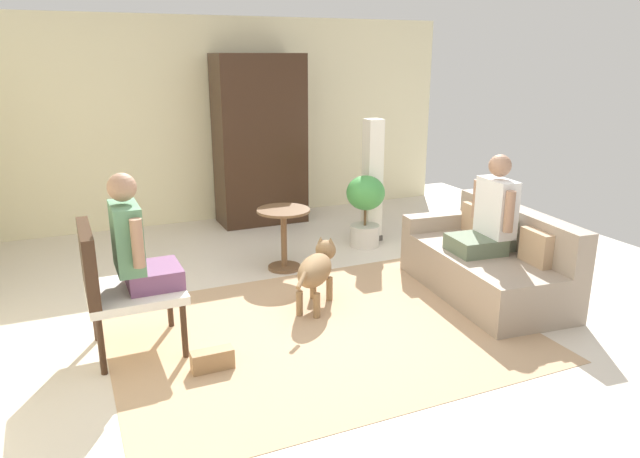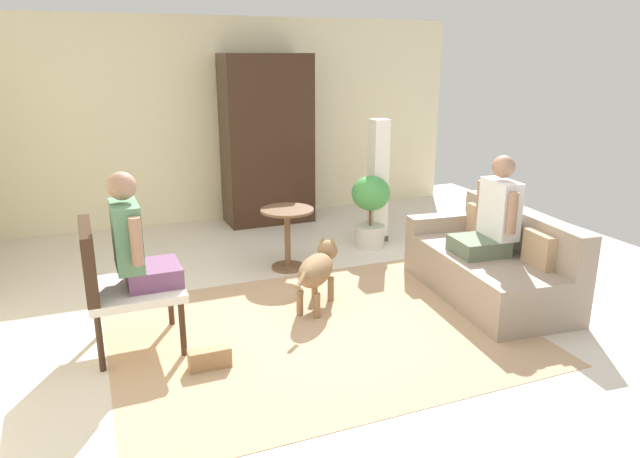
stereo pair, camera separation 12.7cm
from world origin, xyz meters
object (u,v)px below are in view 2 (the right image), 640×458
Objects in this scene: person_on_couch at (493,217)px; handbag at (210,358)px; round_end_table at (287,231)px; armchair at (114,278)px; armoire_cabinet at (267,140)px; potted_plant at (371,205)px; couch at (492,264)px; column_lamp at (378,182)px; person_on_armchair at (135,242)px; dog at (317,269)px.

handbag is at bearing -172.78° from person_on_couch.
round_end_table is 2.01m from handbag.
armchair is 3.32× the size of handbag.
potted_plant is at bearing -63.24° from armoire_cabinet.
couch is 1.85m from column_lamp.
couch reaches higher than round_end_table.
couch is at bearing -83.64° from column_lamp.
armoire_cabinet is at bearing 78.68° from round_end_table.
armchair is 1.15× the size of person_on_armchair.
potted_plant reaches higher than dog.
handbag is (-2.54, -0.32, -0.65)m from person_on_couch.
person_on_armchair reaches higher than potted_plant.
armoire_cabinet is at bearing 116.76° from potted_plant.
person_on_armchair is 0.60× the size of column_lamp.
person_on_couch is at bearing -78.54° from potted_plant.
person_on_armchair is (-2.91, 0.19, 0.07)m from person_on_couch.
handbag is (-2.39, -2.13, -0.61)m from column_lamp.
armoire_cabinet is (2.02, 2.88, 0.48)m from armchair.
armchair is 0.46× the size of armoire_cabinet.
round_end_table reaches higher than dog.
couch is at bearing -12.58° from dog.
armchair is at bearing -150.96° from column_lamp.
couch reaches higher than handbag.
person_on_couch is at bearing -157.75° from couch.
handbag is (-1.13, -1.63, -0.32)m from round_end_table.
column_lamp reaches higher than armchair.
armoire_cabinet is (-1.10, 3.05, 0.75)m from couch.
person_on_couch is 0.41× the size of armoire_cabinet.
couch is at bearing -41.54° from round_end_table.
couch is 2.15× the size of potted_plant.
person_on_couch reaches higher than potted_plant.
round_end_table is 1.13m from potted_plant.
round_end_table is at bearing -158.17° from column_lamp.
couch is 2.62m from handbag.
handbag is at bearing -53.59° from person_on_armchair.
armchair is at bearing -146.11° from round_end_table.
column_lamp is at bearing 94.74° from person_on_couch.
handbag is (0.38, -0.51, -0.72)m from person_on_armchair.
person_on_armchair is 1.23× the size of dog.
couch is 3.14m from armchair.
person_on_armchair is at bearing -143.38° from round_end_table.
person_on_armchair is (-2.96, 0.17, 0.51)m from couch.
round_end_table is 0.77× the size of potted_plant.
armoire_cabinet is at bearing 125.80° from column_lamp.
armchair is 3.55m from armoire_cabinet.
potted_plant reaches higher than round_end_table.
armchair is 1.19× the size of potted_plant.
person_on_couch reaches higher than couch.
armoire_cabinet is 3.82m from handbag.
potted_plant is at bearing 16.62° from round_end_table.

